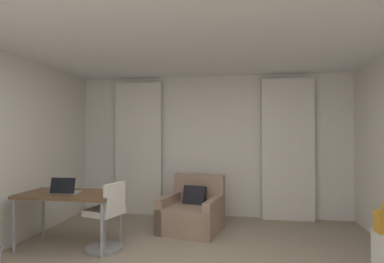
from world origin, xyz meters
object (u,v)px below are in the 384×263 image
at_px(desk_chair, 106,220).
at_px(laptop, 65,190).
at_px(desk, 70,197).
at_px(armchair, 193,213).

relative_size(desk_chair, laptop, 2.58).
distance_m(desk, desk_chair, 0.60).
bearing_deg(desk_chair, laptop, -177.07).
bearing_deg(desk, armchair, 32.81).
xyz_separation_m(desk_chair, laptop, (-0.56, -0.03, 0.38)).
height_order(armchair, laptop, laptop).
height_order(desk_chair, laptop, laptop).
bearing_deg(desk, desk_chair, -4.00).
bearing_deg(laptop, desk_chair, 2.93).
bearing_deg(desk_chair, armchair, 46.09).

